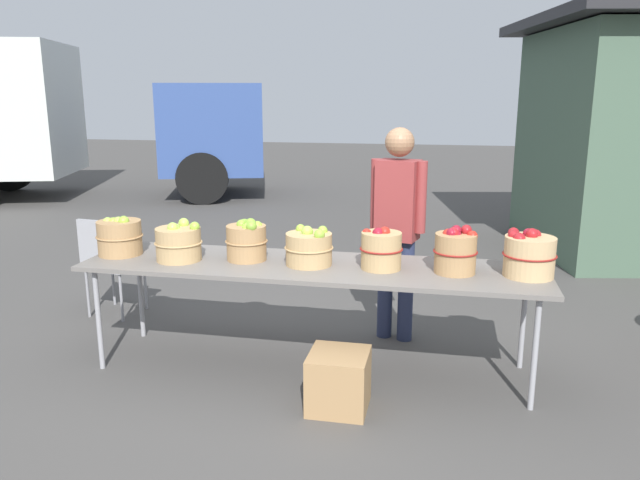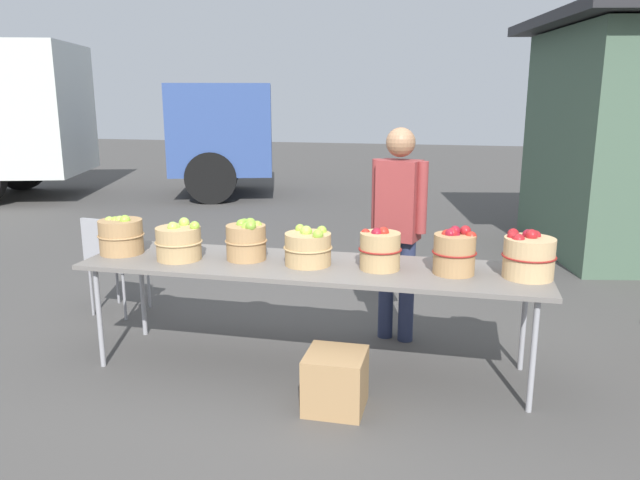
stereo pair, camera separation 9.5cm
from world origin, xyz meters
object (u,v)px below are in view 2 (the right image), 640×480
Objects in this scene: apple_basket_green_0 at (121,236)px; box_truck at (22,116)px; apple_basket_red_2 at (528,256)px; vendor_adult at (398,218)px; folding_chair at (113,257)px; apple_basket_green_1 at (179,242)px; apple_basket_green_3 at (308,248)px; produce_crate at (335,381)px; apple_basket_red_0 at (380,250)px; apple_basket_red_1 at (454,251)px; apple_basket_green_2 at (246,240)px; market_table at (310,269)px.

apple_basket_green_0 is 8.13m from box_truck.
apple_basket_red_2 is 1.09m from vendor_adult.
apple_basket_red_2 is 0.39× the size of folding_chair.
apple_basket_green_0 is 0.48m from apple_basket_green_1.
produce_crate is (0.30, -0.51, -0.69)m from apple_basket_green_3.
vendor_adult reaches higher than apple_basket_red_2.
apple_basket_red_0 is at bearing 171.64° from folding_chair.
produce_crate is at bearing -20.53° from apple_basket_green_1.
apple_basket_red_1 is 0.45m from apple_basket_red_2.
folding_chair is at bearing 13.61° from vendor_adult.
apple_basket_red_1 is at bearing 174.34° from folding_chair.
apple_basket_red_1 is at bearing -1.24° from apple_basket_green_2.
apple_basket_green_1 is at bearing 150.66° from folding_chair.
apple_basket_red_2 is at bearing 176.27° from folding_chair.
market_table is 10.00× the size of apple_basket_red_1.
apple_basket_green_2 is at bearing 2.56° from apple_basket_green_0.
apple_basket_green_1 is at bearing -176.05° from apple_basket_green_3.
apple_basket_red_0 is 0.80× the size of produce_crate.
folding_chair is at bearing 168.70° from apple_basket_red_2.
apple_basket_green_2 is at bearing 179.40° from apple_basket_red_2.
vendor_adult is at bearing -53.00° from box_truck.
apple_basket_green_2 reaches higher than apple_basket_green_3.
vendor_adult is at bearing -172.63° from folding_chair.
market_table is at bearing -179.37° from apple_basket_red_2.
apple_basket_red_2 is at bearing 25.58° from produce_crate.
apple_basket_green_1 reaches higher than market_table.
apple_basket_green_0 is 1.38m from apple_basket_green_3.
box_truck is (-8.24, 5.97, 0.60)m from apple_basket_red_2.
apple_basket_red_2 reaches higher than apple_basket_green_2.
apple_basket_green_0 reaches higher than apple_basket_red_0.
market_table reaches higher than produce_crate.
produce_crate is (-0.19, -0.51, -0.70)m from apple_basket_red_0.
apple_basket_red_1 is at bearing -178.62° from apple_basket_red_2.
apple_basket_green_3 is at bearing -163.39° from market_table.
apple_basket_green_0 is at bearing -177.44° from apple_basket_green_2.
apple_basket_green_2 is 0.89× the size of apple_basket_green_3.
folding_chair is (-2.42, 0.01, -0.45)m from vendor_adult.
apple_basket_red_0 reaches higher than market_table.
apple_basket_green_3 is 0.38× the size of folding_chair.
apple_basket_green_1 is (-0.92, -0.07, 0.16)m from market_table.
produce_crate is at bearing -16.89° from apple_basket_green_0.
apple_basket_green_0 is at bearing -179.72° from apple_basket_red_1.
apple_basket_red_1 reaches higher than apple_basket_red_2.
apple_basket_green_1 is 0.04× the size of box_truck.
vendor_adult is (-0.87, 0.65, 0.07)m from apple_basket_red_2.
apple_basket_green_3 is at bearing -179.87° from apple_basket_red_0.
apple_basket_red_1 is (0.96, 0.01, 0.03)m from apple_basket_green_3.
apple_basket_green_0 is at bearing -179.87° from apple_basket_red_0.
apple_basket_green_1 is 1.46m from produce_crate.
apple_basket_green_0 reaches higher than apple_basket_green_3.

